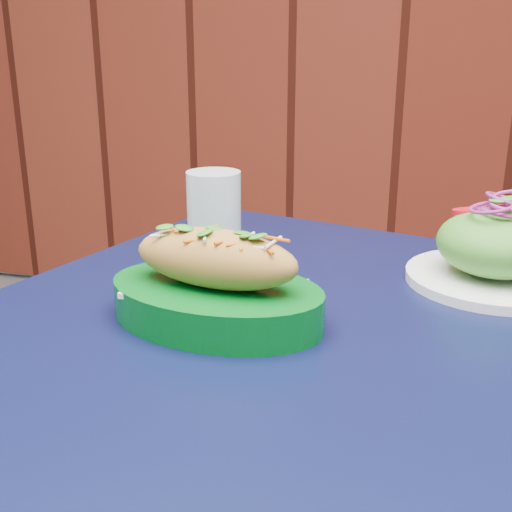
# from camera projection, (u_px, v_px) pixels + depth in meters

# --- Properties ---
(cafe_table) EXTENTS (0.98, 0.98, 0.75)m
(cafe_table) POSITION_uv_depth(u_px,v_px,m) (325.00, 413.00, 0.68)
(cafe_table) COLOR black
(cafe_table) RESTS_ON ground
(banh_mi_basket) EXTENTS (0.26, 0.19, 0.11)m
(banh_mi_basket) POSITION_uv_depth(u_px,v_px,m) (216.00, 285.00, 0.67)
(banh_mi_basket) COLOR #025616
(banh_mi_basket) RESTS_ON cafe_table
(salad_plate) EXTENTS (0.21, 0.21, 0.11)m
(salad_plate) POSITION_uv_depth(u_px,v_px,m) (496.00, 250.00, 0.78)
(salad_plate) COLOR white
(salad_plate) RESTS_ON cafe_table
(water_glass) EXTENTS (0.07, 0.07, 0.12)m
(water_glass) POSITION_uv_depth(u_px,v_px,m) (214.00, 215.00, 0.88)
(water_glass) COLOR silver
(water_glass) RESTS_ON cafe_table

